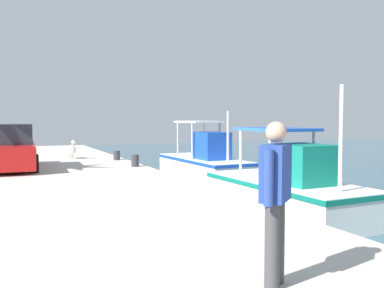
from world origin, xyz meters
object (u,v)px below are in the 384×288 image
at_px(fisherman_standing, 275,195).
at_px(parked_car, 8,149).
at_px(fishing_boat_nearest, 205,162).
at_px(fishing_boat_second, 288,190).
at_px(mooring_bollard_nearest, 117,155).
at_px(mooring_bollard_second, 135,161).
at_px(pelican, 72,150).

relative_size(fisherman_standing, parked_car, 0.42).
relative_size(fishing_boat_nearest, fishing_boat_second, 1.09).
xyz_separation_m(parked_car, mooring_bollard_nearest, (-1.69, 4.23, -0.52)).
xyz_separation_m(parked_car, mooring_bollard_second, (1.02, 4.23, -0.50)).
xyz_separation_m(fishing_boat_nearest, mooring_bollard_second, (1.69, -3.64, 0.36)).
relative_size(fishing_boat_second, parked_car, 1.25).
relative_size(fisherman_standing, mooring_bollard_second, 4.01).
bearing_deg(fishing_boat_second, mooring_bollard_second, -156.82).
bearing_deg(mooring_bollard_nearest, fishing_boat_nearest, 74.32).
height_order(fisherman_standing, parked_car, fisherman_standing).
relative_size(fishing_boat_nearest, mooring_bollard_nearest, 14.63).
distance_m(pelican, mooring_bollard_second, 4.36).
xyz_separation_m(fishing_boat_second, parked_car, (-6.82, -6.72, 0.85)).
xyz_separation_m(fishing_boat_nearest, mooring_bollard_nearest, (-1.02, -3.64, 0.33)).
bearing_deg(fishing_boat_nearest, fisherman_standing, -22.80).
distance_m(fisherman_standing, mooring_bollard_nearest, 14.19).
relative_size(mooring_bollard_nearest, mooring_bollard_second, 0.89).
relative_size(pelican, fisherman_standing, 0.55).
bearing_deg(pelican, mooring_bollard_second, 22.44).
relative_size(fisherman_standing, mooring_bollard_nearest, 4.51).
distance_m(fisherman_standing, mooring_bollard_second, 11.51).
xyz_separation_m(fisherman_standing, mooring_bollard_second, (-11.34, 1.84, -0.76)).
height_order(pelican, mooring_bollard_second, pelican).
xyz_separation_m(fishing_boat_second, mooring_bollard_second, (-5.80, -2.48, 0.35)).
relative_size(pelican, mooring_bollard_second, 2.21).
xyz_separation_m(fishing_boat_second, pelican, (-9.83, -4.15, 0.53)).
xyz_separation_m(pelican, mooring_bollard_second, (4.03, 1.66, -0.18)).
xyz_separation_m(fishing_boat_nearest, fishing_boat_second, (7.49, -1.15, 0.01)).
relative_size(fishing_boat_second, mooring_bollard_second, 11.95).
distance_m(mooring_bollard_nearest, mooring_bollard_second, 2.71).
bearing_deg(mooring_bollard_nearest, mooring_bollard_second, -0.00).
distance_m(fishing_boat_nearest, fisherman_standing, 14.18).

